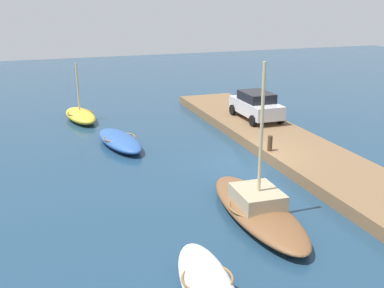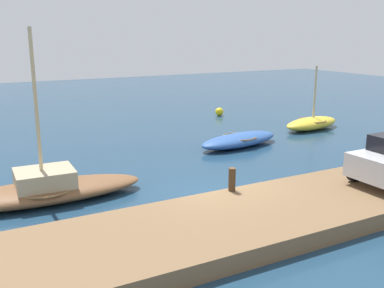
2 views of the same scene
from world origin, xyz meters
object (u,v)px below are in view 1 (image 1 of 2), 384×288
Objects in this scene: rowboat_yellow at (80,115)px; rowboat_white at (207,285)px; motorboat_blue at (120,140)px; sailboat_brown at (257,207)px; parked_car at (256,105)px; mooring_post_mid_west at (270,143)px.

rowboat_white is (-19.80, -1.06, 0.04)m from rowboat_yellow.
sailboat_brown reaches higher than motorboat_blue.
motorboat_blue is 13.78m from rowboat_white.
sailboat_brown reaches higher than parked_car.
parked_car reaches higher than motorboat_blue.
rowboat_yellow is at bearing 9.52° from rowboat_white.
rowboat_yellow is 13.25m from mooring_post_mid_west.
parked_car is at bearing -20.26° from mooring_post_mid_west.
motorboat_blue is at bearing 19.24° from sailboat_brown.
sailboat_brown is at bearing 147.83° from mooring_post_mid_west.
mooring_post_mid_west reaches higher than motorboat_blue.
rowboat_yellow is (6.02, 1.37, 0.04)m from motorboat_blue.
mooring_post_mid_west is (5.29, -3.33, 0.49)m from sailboat_brown.
parked_car is (5.66, -2.09, 0.47)m from mooring_post_mid_west.
sailboat_brown is 1.67× the size of parked_car.
rowboat_yellow is 0.98× the size of rowboat_white.
mooring_post_mid_west is (9.11, -6.75, 0.49)m from rowboat_white.
rowboat_white is at bearing 140.05° from sailboat_brown.
rowboat_white is 11.35m from mooring_post_mid_west.
sailboat_brown is 1.57× the size of rowboat_yellow.
sailboat_brown is 6.27m from mooring_post_mid_west.
rowboat_yellow reaches higher than motorboat_blue.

